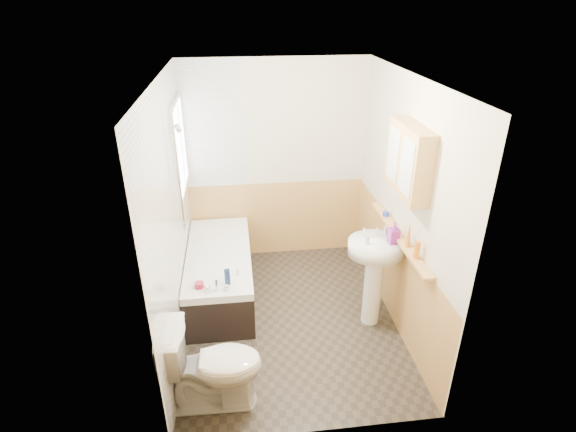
% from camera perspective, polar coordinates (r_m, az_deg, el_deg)
% --- Properties ---
extents(floor, '(2.80, 2.80, 0.00)m').
position_cam_1_polar(floor, '(4.93, 0.22, -12.83)').
color(floor, '#29241D').
rests_on(floor, ground).
extents(ceiling, '(2.80, 2.80, 0.00)m').
position_cam_1_polar(ceiling, '(3.87, 0.28, 17.17)').
color(ceiling, white).
rests_on(ceiling, ground).
extents(wall_back, '(2.20, 0.02, 2.50)m').
position_cam_1_polar(wall_back, '(5.55, -1.60, 6.71)').
color(wall_back, beige).
rests_on(wall_back, ground).
extents(wall_front, '(2.20, 0.02, 2.50)m').
position_cam_1_polar(wall_front, '(3.07, 3.63, -11.31)').
color(wall_front, beige).
rests_on(wall_front, ground).
extents(wall_left, '(0.02, 2.80, 2.50)m').
position_cam_1_polar(wall_left, '(4.27, -14.69, -0.50)').
color(wall_left, beige).
rests_on(wall_left, ground).
extents(wall_right, '(0.02, 2.80, 2.50)m').
position_cam_1_polar(wall_right, '(4.52, 14.36, 1.06)').
color(wall_right, beige).
rests_on(wall_right, ground).
extents(wainscot_right, '(0.01, 2.80, 1.00)m').
position_cam_1_polar(wainscot_right, '(4.87, 13.13, -6.95)').
color(wainscot_right, tan).
rests_on(wainscot_right, wall_right).
extents(wainscot_front, '(2.20, 0.01, 1.00)m').
position_cam_1_polar(wainscot_front, '(3.59, 3.20, -20.60)').
color(wainscot_front, tan).
rests_on(wainscot_front, wall_front).
extents(wainscot_back, '(2.20, 0.01, 1.00)m').
position_cam_1_polar(wainscot_back, '(5.82, -1.49, -0.33)').
color(wainscot_back, tan).
rests_on(wainscot_back, wall_back).
extents(tile_cladding_left, '(0.01, 2.80, 2.50)m').
position_cam_1_polar(tile_cladding_left, '(4.27, -14.40, -0.49)').
color(tile_cladding_left, white).
rests_on(tile_cladding_left, wall_left).
extents(tile_return_back, '(0.75, 0.01, 1.50)m').
position_cam_1_polar(tile_return_back, '(5.36, -9.54, 11.25)').
color(tile_return_back, white).
rests_on(tile_return_back, wall_back).
extents(window, '(0.03, 0.79, 0.99)m').
position_cam_1_polar(window, '(4.99, -13.50, 8.57)').
color(window, white).
rests_on(window, wall_left).
extents(bathtub, '(0.70, 1.65, 0.69)m').
position_cam_1_polar(bathtub, '(5.18, -8.64, -7.08)').
color(bathtub, black).
rests_on(bathtub, floor).
extents(shower_riser, '(0.11, 0.08, 1.27)m').
position_cam_1_polar(shower_riser, '(4.47, -13.83, 6.81)').
color(shower_riser, silver).
rests_on(shower_riser, wall_left).
extents(toilet, '(0.83, 0.48, 0.80)m').
position_cam_1_polar(toilet, '(3.91, -9.52, -18.22)').
color(toilet, white).
rests_on(toilet, floor).
extents(sink, '(0.57, 0.46, 1.10)m').
position_cam_1_polar(sink, '(4.58, 10.98, -6.08)').
color(sink, white).
rests_on(sink, floor).
extents(pine_shelf, '(0.10, 1.49, 0.03)m').
position_cam_1_polar(pine_shelf, '(4.46, 13.89, -2.47)').
color(pine_shelf, tan).
rests_on(pine_shelf, wall_right).
extents(medicine_cabinet, '(0.17, 0.69, 0.62)m').
position_cam_1_polar(medicine_cabinet, '(4.07, 15.09, 6.87)').
color(medicine_cabinet, tan).
rests_on(medicine_cabinet, wall_right).
extents(foam_can, '(0.07, 0.07, 0.17)m').
position_cam_1_polar(foam_can, '(4.07, 16.07, -4.17)').
color(foam_can, orange).
rests_on(foam_can, pine_shelf).
extents(green_bottle, '(0.05, 0.05, 0.25)m').
position_cam_1_polar(green_bottle, '(4.21, 15.12, -2.27)').
color(green_bottle, orange).
rests_on(green_bottle, pine_shelf).
extents(black_jar, '(0.07, 0.07, 0.04)m').
position_cam_1_polar(black_jar, '(4.78, 12.31, 0.25)').
color(black_jar, '#19339E').
rests_on(black_jar, pine_shelf).
extents(soap_bottle, '(0.12, 0.22, 0.10)m').
position_cam_1_polar(soap_bottle, '(4.41, 13.22, -2.75)').
color(soap_bottle, purple).
rests_on(soap_bottle, sink).
extents(clear_bottle, '(0.05, 0.05, 0.11)m').
position_cam_1_polar(clear_bottle, '(4.32, 10.04, -3.00)').
color(clear_bottle, silver).
rests_on(clear_bottle, sink).
extents(blue_gel, '(0.06, 0.05, 0.18)m').
position_cam_1_polar(blue_gel, '(4.46, -7.73, -7.68)').
color(blue_gel, navy).
rests_on(blue_gel, bathtub).
extents(cream_jar, '(0.11, 0.11, 0.06)m').
position_cam_1_polar(cream_jar, '(4.49, -11.20, -8.59)').
color(cream_jar, maroon).
rests_on(cream_jar, bathtub).
extents(orange_bottle, '(0.03, 0.03, 0.07)m').
position_cam_1_polar(orange_bottle, '(4.61, -6.38, -7.08)').
color(orange_bottle, silver).
rests_on(orange_bottle, bathtub).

